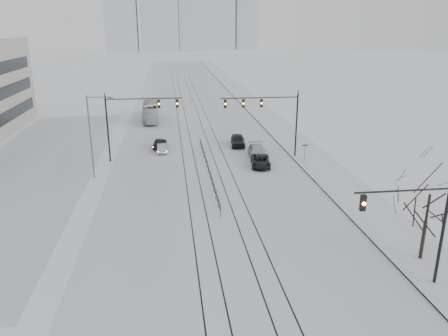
{
  "coord_description": "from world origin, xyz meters",
  "views": [
    {
      "loc": [
        -4.09,
        -16.48,
        15.87
      ],
      "look_at": [
        0.78,
        21.91,
        3.2
      ],
      "focal_mm": 35.0,
      "sensor_mm": 36.0,
      "label": 1
    }
  ],
  "objects_px": {
    "sedan_nb_front": "(261,161)",
    "box_truck": "(150,112)",
    "sedan_nb_right": "(257,152)",
    "traffic_mast_near": "(420,221)",
    "sedan_nb_far": "(238,140)",
    "sedan_sb_outer": "(162,148)",
    "sedan_sb_inner": "(160,143)",
    "bare_tree": "(429,201)"
  },
  "relations": [
    {
      "from": "sedan_nb_right",
      "to": "box_truck",
      "type": "distance_m",
      "value": 28.17
    },
    {
      "from": "sedan_sb_outer",
      "to": "box_truck",
      "type": "distance_m",
      "value": 20.51
    },
    {
      "from": "bare_tree",
      "to": "box_truck",
      "type": "distance_m",
      "value": 54.71
    },
    {
      "from": "traffic_mast_near",
      "to": "sedan_nb_front",
      "type": "distance_m",
      "value": 26.31
    },
    {
      "from": "traffic_mast_near",
      "to": "sedan_sb_outer",
      "type": "height_order",
      "value": "traffic_mast_near"
    },
    {
      "from": "box_truck",
      "to": "bare_tree",
      "type": "bearing_deg",
      "value": 110.61
    },
    {
      "from": "bare_tree",
      "to": "sedan_nb_right",
      "type": "height_order",
      "value": "bare_tree"
    },
    {
      "from": "sedan_sb_inner",
      "to": "sedan_nb_right",
      "type": "height_order",
      "value": "sedan_nb_right"
    },
    {
      "from": "traffic_mast_near",
      "to": "box_truck",
      "type": "bearing_deg",
      "value": 108.67
    },
    {
      "from": "sedan_sb_outer",
      "to": "sedan_nb_front",
      "type": "height_order",
      "value": "sedan_nb_front"
    },
    {
      "from": "sedan_sb_inner",
      "to": "sedan_nb_right",
      "type": "distance_m",
      "value": 13.78
    },
    {
      "from": "traffic_mast_near",
      "to": "sedan_nb_right",
      "type": "xyz_separation_m",
      "value": [
        -4.09,
        29.21,
        -3.81
      ]
    },
    {
      "from": "traffic_mast_near",
      "to": "sedan_sb_inner",
      "type": "xyz_separation_m",
      "value": [
        -16.33,
        35.53,
        -3.89
      ]
    },
    {
      "from": "sedan_sb_inner",
      "to": "sedan_nb_far",
      "type": "relative_size",
      "value": 0.86
    },
    {
      "from": "traffic_mast_near",
      "to": "sedan_nb_far",
      "type": "relative_size",
      "value": 1.52
    },
    {
      "from": "traffic_mast_near",
      "to": "sedan_sb_inner",
      "type": "bearing_deg",
      "value": 114.69
    },
    {
      "from": "sedan_nb_front",
      "to": "sedan_nb_right",
      "type": "height_order",
      "value": "sedan_nb_right"
    },
    {
      "from": "sedan_sb_inner",
      "to": "traffic_mast_near",
      "type": "bearing_deg",
      "value": 122.54
    },
    {
      "from": "sedan_nb_front",
      "to": "sedan_nb_far",
      "type": "height_order",
      "value": "sedan_nb_far"
    },
    {
      "from": "sedan_nb_front",
      "to": "box_truck",
      "type": "distance_m",
      "value": 31.17
    },
    {
      "from": "sedan_sb_outer",
      "to": "box_truck",
      "type": "bearing_deg",
      "value": -83.87
    },
    {
      "from": "traffic_mast_near",
      "to": "sedan_nb_right",
      "type": "distance_m",
      "value": 29.74
    },
    {
      "from": "sedan_sb_outer",
      "to": "sedan_nb_front",
      "type": "relative_size",
      "value": 0.79
    },
    {
      "from": "sedan_sb_inner",
      "to": "box_truck",
      "type": "distance_m",
      "value": 18.2
    },
    {
      "from": "traffic_mast_near",
      "to": "sedan_nb_front",
      "type": "xyz_separation_m",
      "value": [
        -4.42,
        25.64,
        -3.91
      ]
    },
    {
      "from": "sedan_sb_inner",
      "to": "sedan_nb_right",
      "type": "bearing_deg",
      "value": 160.54
    },
    {
      "from": "bare_tree",
      "to": "sedan_sb_outer",
      "type": "bearing_deg",
      "value": 121.26
    },
    {
      "from": "box_truck",
      "to": "sedan_sb_outer",
      "type": "bearing_deg",
      "value": 94.62
    },
    {
      "from": "sedan_nb_right",
      "to": "sedan_sb_outer",
      "type": "bearing_deg",
      "value": 165.43
    },
    {
      "from": "sedan_sb_outer",
      "to": "sedan_nb_right",
      "type": "distance_m",
      "value": 12.53
    },
    {
      "from": "sedan_sb_inner",
      "to": "box_truck",
      "type": "xyz_separation_m",
      "value": [
        -1.79,
        18.09,
        0.85
      ]
    },
    {
      "from": "traffic_mast_near",
      "to": "bare_tree",
      "type": "bearing_deg",
      "value": 51.24
    },
    {
      "from": "traffic_mast_near",
      "to": "sedan_sb_outer",
      "type": "xyz_separation_m",
      "value": [
        -15.95,
        33.25,
        -3.95
      ]
    },
    {
      "from": "sedan_nb_front",
      "to": "sedan_sb_inner",
      "type": "bearing_deg",
      "value": 148.86
    },
    {
      "from": "sedan_nb_front",
      "to": "bare_tree",
      "type": "bearing_deg",
      "value": -64.65
    },
    {
      "from": "bare_tree",
      "to": "sedan_sb_outer",
      "type": "height_order",
      "value": "bare_tree"
    },
    {
      "from": "sedan_sb_inner",
      "to": "sedan_nb_far",
      "type": "height_order",
      "value": "sedan_nb_far"
    },
    {
      "from": "bare_tree",
      "to": "sedan_sb_outer",
      "type": "xyz_separation_m",
      "value": [
        -18.36,
        30.24,
        -3.88
      ]
    },
    {
      "from": "sedan_nb_front",
      "to": "box_truck",
      "type": "bearing_deg",
      "value": 124.65
    },
    {
      "from": "traffic_mast_near",
      "to": "sedan_nb_far",
      "type": "distance_m",
      "value": 35.83
    },
    {
      "from": "traffic_mast_near",
      "to": "sedan_sb_outer",
      "type": "bearing_deg",
      "value": 115.63
    },
    {
      "from": "sedan_nb_far",
      "to": "box_truck",
      "type": "height_order",
      "value": "box_truck"
    }
  ]
}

